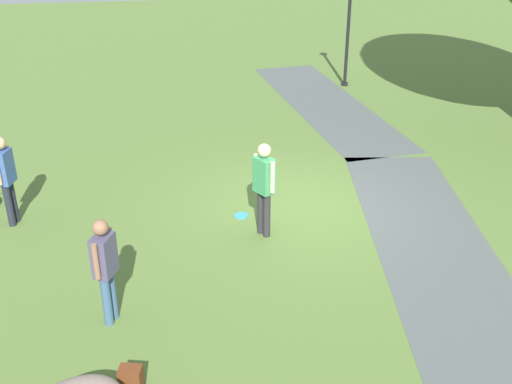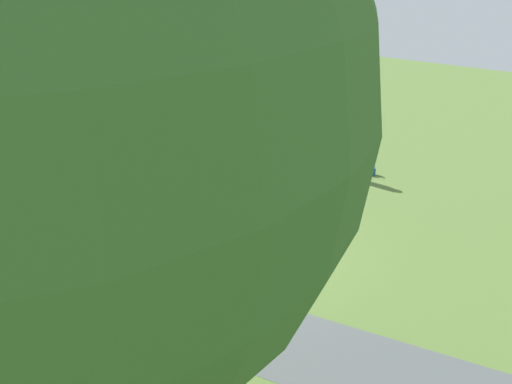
{
  "view_description": "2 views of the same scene",
  "coord_description": "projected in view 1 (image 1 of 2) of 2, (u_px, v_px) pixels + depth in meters",
  "views": [
    {
      "loc": [
        10.53,
        -2.52,
        5.75
      ],
      "look_at": [
        1.21,
        -1.13,
        1.0
      ],
      "focal_mm": 43.64,
      "sensor_mm": 36.0,
      "label": 1
    },
    {
      "loc": [
        -6.55,
        9.44,
        7.11
      ],
      "look_at": [
        -0.05,
        -0.62,
        1.33
      ],
      "focal_mm": 37.74,
      "sensor_mm": 36.0,
      "label": 2
    }
  ],
  "objects": [
    {
      "name": "footpath_segment_mid",
      "position": [
        435.0,
        249.0,
        10.79
      ],
      "size": [
        8.2,
        3.09,
        0.01
      ],
      "color": "#4E5352",
      "rests_on": "ground"
    },
    {
      "name": "frisbee_on_grass",
      "position": [
        241.0,
        216.0,
        11.86
      ],
      "size": [
        0.26,
        0.26,
        0.02
      ],
      "color": "#3492DB",
      "rests_on": "ground"
    },
    {
      "name": "backpack_by_boulder",
      "position": [
        131.0,
        381.0,
        7.7
      ],
      "size": [
        0.31,
        0.32,
        0.4
      ],
      "color": "#5D2D16",
      "rests_on": "ground"
    },
    {
      "name": "woman_with_handbag",
      "position": [
        5.0,
        175.0,
        11.17
      ],
      "size": [
        0.51,
        0.32,
        1.73
      ],
      "color": "#20222E",
      "rests_on": "ground"
    },
    {
      "name": "passerby_on_path",
      "position": [
        105.0,
        264.0,
        8.63
      ],
      "size": [
        0.48,
        0.36,
        1.67
      ],
      "color": "#395778",
      "rests_on": "ground"
    },
    {
      "name": "lamp_post",
      "position": [
        349.0,
        18.0,
        18.46
      ],
      "size": [
        0.28,
        0.28,
        3.31
      ],
      "color": "black",
      "rests_on": "ground"
    },
    {
      "name": "footpath_segment_near",
      "position": [
        325.0,
        104.0,
        17.8
      ],
      "size": [
        8.19,
        2.98,
        0.01
      ],
      "color": "#4E5352",
      "rests_on": "ground"
    },
    {
      "name": "man_near_boulder",
      "position": [
        264.0,
        183.0,
        10.8
      ],
      "size": [
        0.46,
        0.39,
        1.76
      ],
      "color": "#2A292C",
      "rests_on": "ground"
    },
    {
      "name": "ground_plane",
      "position": [
        304.0,
        206.0,
        12.22
      ],
      "size": [
        48.0,
        48.0,
        0.0
      ],
      "primitive_type": "plane",
      "color": "#536E32"
    }
  ]
}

